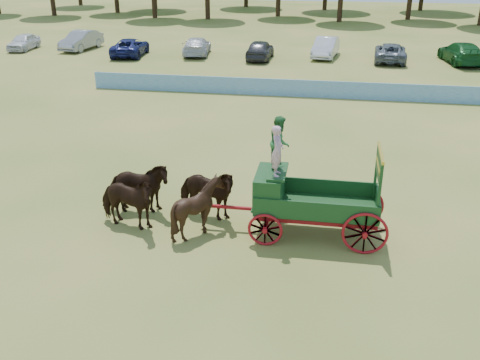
% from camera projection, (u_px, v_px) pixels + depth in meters
% --- Properties ---
extents(ground, '(160.00, 160.00, 0.00)m').
position_uv_depth(ground, '(283.00, 246.00, 16.65)').
color(ground, '#A18C48').
rests_on(ground, ground).
extents(horse_lead_left, '(2.36, 1.43, 1.86)m').
position_uv_depth(horse_lead_left, '(127.00, 202.00, 17.37)').
color(horse_lead_left, black).
rests_on(horse_lead_left, ground).
extents(horse_lead_right, '(2.34, 1.35, 1.86)m').
position_uv_depth(horse_lead_right, '(138.00, 188.00, 18.36)').
color(horse_lead_right, black).
rests_on(horse_lead_right, ground).
extents(horse_wheel_left, '(1.93, 1.77, 1.87)m').
position_uv_depth(horse_wheel_left, '(198.00, 208.00, 17.00)').
color(horse_wheel_left, black).
rests_on(horse_wheel_left, ground).
extents(horse_wheel_right, '(2.38, 1.47, 1.86)m').
position_uv_depth(horse_wheel_right, '(206.00, 193.00, 17.99)').
color(horse_wheel_right, black).
rests_on(horse_wheel_right, ground).
extents(farm_dray, '(6.00, 2.00, 3.80)m').
position_uv_depth(farm_dray, '(293.00, 185.00, 16.77)').
color(farm_dray, '#A11110').
rests_on(farm_dray, ground).
extents(sponsor_banner, '(26.00, 0.08, 1.05)m').
position_uv_depth(sponsor_banner, '(295.00, 88.00, 32.82)').
color(sponsor_banner, '#1D65A0').
rests_on(sponsor_banner, ground).
extents(parked_cars, '(49.21, 7.28, 1.64)m').
position_uv_depth(parked_cars, '(296.00, 49.00, 43.76)').
color(parked_cars, silver).
rests_on(parked_cars, ground).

